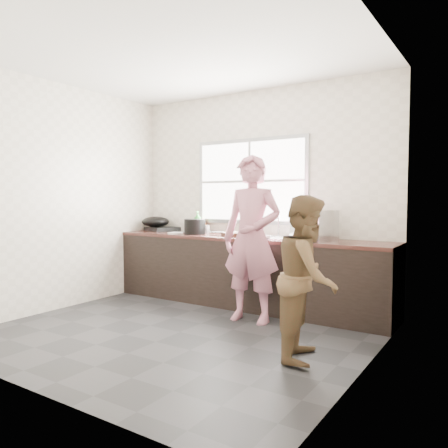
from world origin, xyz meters
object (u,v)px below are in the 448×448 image
Objects in this scene: wok at (156,222)px; bottle_green at (198,222)px; bottle_brown_short at (203,226)px; woman at (252,244)px; glass_jar at (207,229)px; dish_rack at (314,225)px; bowl_held at (265,237)px; cutting_board at (239,234)px; pot_lid_right at (180,232)px; person_side at (308,277)px; pot_lid_left at (179,231)px; black_pot at (195,227)px; bowl_mince at (239,234)px; bottle_brown_tall at (198,227)px; burner at (162,229)px; plate_food at (175,233)px; bowl_crabs at (304,239)px.

bottle_green is at bearing 7.97° from wok.
bottle_brown_short is 0.47× the size of wok.
woman reaches higher than glass_jar.
glass_jar is at bearing -164.15° from dish_rack.
cutting_board is at bearing 152.94° from bowl_held.
bowl_held is 0.75× the size of pot_lid_right.
pot_lid_left is at bearing 47.44° from person_side.
person_side is at bearing -29.89° from black_pot.
pot_lid_left is at bearing 172.16° from bowl_mince.
woman is 8.92× the size of bowl_held.
person_side is (0.93, -0.70, -0.16)m from woman.
dish_rack is (2.43, -0.08, 0.03)m from wok.
woman reaches higher than bottle_brown_tall.
bottle_green is 2.87× the size of glass_jar.
person_side reaches higher than glass_jar.
bottle_brown_tall reaches higher than glass_jar.
bottle_green reaches higher than burner.
bowl_held is (0.50, -0.26, 0.01)m from cutting_board.
bowl_mince reaches higher than plate_food.
bowl_held is at bearing 28.99° from person_side.
person_side is at bearing -33.17° from bottle_green.
bottle_green is at bearing 128.56° from bottle_brown_tall.
plate_food is at bearing -73.33° from pot_lid_right.
pot_lid_right is at bearing -41.80° from pot_lid_left.
burner is at bearing -160.36° from dish_rack.
wok is at bearing 157.84° from woman.
black_pot reaches higher than bottle_brown_short.
woman reaches higher than pot_lid_left.
woman is at bearing -26.39° from bottle_brown_tall.
bottle_brown_tall is (-0.64, 0.02, 0.06)m from bowl_mince.
bottle_green is at bearing 162.51° from bowl_held.
person_side reaches higher than wok.
pot_lid_left is (-1.08, 0.15, -0.02)m from bowl_mince.
glass_jar is at bearing 88.82° from black_pot.
dish_rack reaches higher than bowl_crabs.
black_pot reaches higher than cutting_board.
wok reaches higher than plate_food.
burner is at bearing 155.89° from woman.
burner is (-1.86, 0.68, 0.05)m from woman.
bowl_crabs is 2.04m from pot_lid_left.
plate_food is at bearing -172.48° from bowl_mince.
glass_jar is at bearing 87.96° from bottle_brown_tall.
bowl_mince is 0.96m from bowl_crabs.
bowl_mince is 0.50m from bowl_held.
cutting_board is at bearing 165.31° from bowl_crabs.
burner is at bearing 164.76° from black_pot.
bowl_held is at bearing -17.49° from bottle_green.
pot_lid_right is (-0.19, -0.14, -0.14)m from bottle_green.
dish_rack is at bearing 2.91° from black_pot.
bowl_mince is at bearing 5.21° from black_pot.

